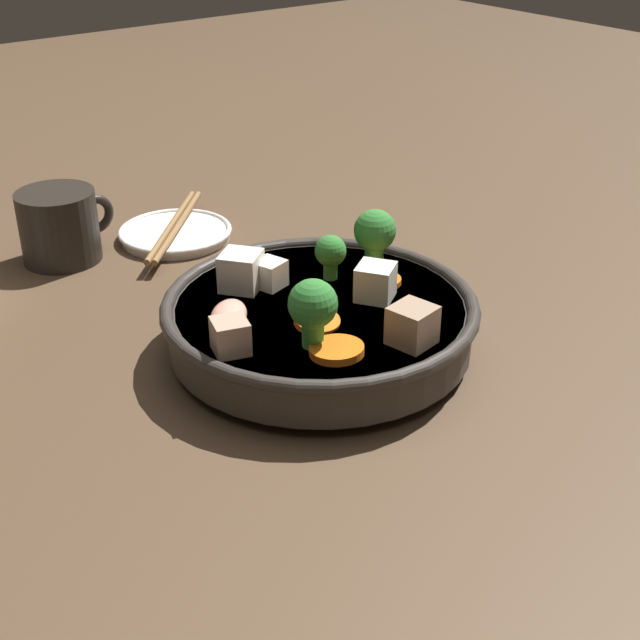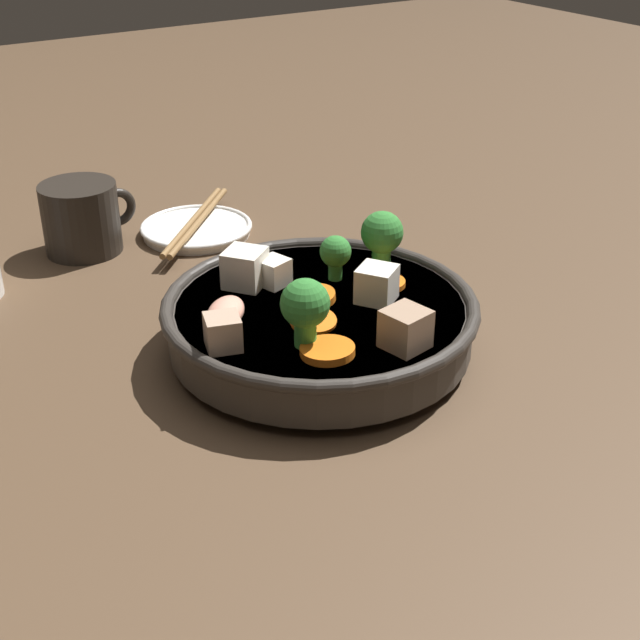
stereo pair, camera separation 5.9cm
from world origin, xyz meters
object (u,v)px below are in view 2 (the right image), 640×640
at_px(dark_mug, 82,218).
at_px(side_saucer, 196,229).
at_px(stirfry_bowl, 320,317).
at_px(chopsticks_pair, 196,221).

bearing_deg(dark_mug, side_saucer, -11.48).
bearing_deg(side_saucer, stirfry_bowl, -94.74).
bearing_deg(stirfry_bowl, chopsticks_pair, 85.26).
xyz_separation_m(stirfry_bowl, side_saucer, (0.03, 0.30, -0.03)).
bearing_deg(stirfry_bowl, side_saucer, 85.26).
bearing_deg(chopsticks_pair, stirfry_bowl, -94.74).
bearing_deg(side_saucer, dark_mug, 168.52).
height_order(stirfry_bowl, dark_mug, stirfry_bowl).
distance_m(side_saucer, dark_mug, 0.13).
distance_m(stirfry_bowl, side_saucer, 0.31).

